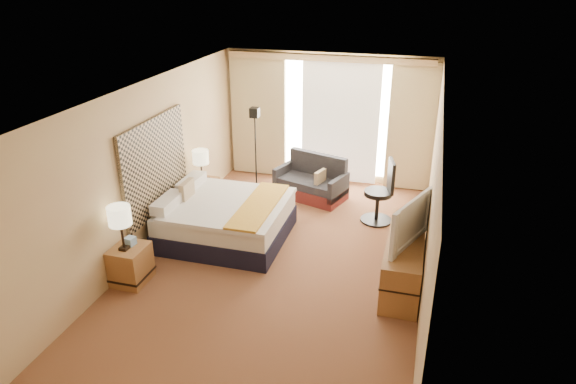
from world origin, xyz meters
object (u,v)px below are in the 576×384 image
(desk_chair, at_px, (382,195))
(loveseat, at_px, (312,184))
(nightstand_right, at_px, (204,194))
(television, at_px, (404,220))
(floor_lamp, at_px, (255,134))
(nightstand_left, at_px, (131,264))
(bed, at_px, (226,219))
(lamp_left, at_px, (119,217))
(media_dresser, at_px, (404,260))
(lamp_right, at_px, (201,158))

(desk_chair, bearing_deg, loveseat, 139.54)
(nightstand_right, bearing_deg, television, -23.17)
(floor_lamp, distance_m, desk_chair, 2.61)
(nightstand_left, xyz_separation_m, nightstand_right, (0.00, 2.50, 0.00))
(bed, distance_m, floor_lamp, 2.00)
(nightstand_right, distance_m, lamp_left, 2.68)
(bed, distance_m, television, 2.99)
(media_dresser, xyz_separation_m, floor_lamp, (-2.98, 2.30, 0.88))
(lamp_left, bearing_deg, television, 15.26)
(lamp_right, bearing_deg, floor_lamp, 51.96)
(bed, xyz_separation_m, lamp_right, (-0.80, 0.88, 0.68))
(nightstand_right, height_order, bed, bed)
(loveseat, distance_m, lamp_right, 2.22)
(nightstand_right, distance_m, lamp_right, 0.74)
(media_dresser, relative_size, television, 1.58)
(media_dresser, bearing_deg, lamp_left, -163.33)
(lamp_right, bearing_deg, desk_chair, 7.38)
(floor_lamp, height_order, lamp_left, floor_lamp)
(nightstand_right, relative_size, floor_lamp, 0.32)
(desk_chair, xyz_separation_m, lamp_right, (-3.17, -0.41, 0.51))
(desk_chair, distance_m, lamp_left, 4.36)
(media_dresser, xyz_separation_m, loveseat, (-1.92, 2.49, -0.08))
(bed, xyz_separation_m, television, (2.84, -0.62, 0.69))
(floor_lamp, bearing_deg, media_dresser, -37.66)
(loveseat, bearing_deg, nightstand_left, -98.85)
(lamp_left, bearing_deg, nightstand_right, 89.55)
(lamp_left, bearing_deg, loveseat, 63.38)
(media_dresser, height_order, lamp_right, lamp_right)
(floor_lamp, bearing_deg, lamp_right, -128.04)
(lamp_right, bearing_deg, lamp_left, -90.64)
(desk_chair, bearing_deg, television, -90.43)
(nightstand_left, bearing_deg, bed, 62.52)
(nightstand_left, relative_size, lamp_right, 0.91)
(nightstand_right, relative_size, media_dresser, 0.31)
(nightstand_left, height_order, loveseat, loveseat)
(floor_lamp, height_order, television, floor_lamp)
(nightstand_left, xyz_separation_m, loveseat, (1.78, 3.54, -0.00))
(nightstand_left, distance_m, lamp_left, 0.78)
(nightstand_left, xyz_separation_m, lamp_right, (0.01, 2.44, 0.74))
(nightstand_left, bearing_deg, desk_chair, 41.89)
(nightstand_left, distance_m, loveseat, 3.96)
(nightstand_right, distance_m, loveseat, 2.06)
(nightstand_left, distance_m, nightstand_right, 2.50)
(lamp_left, distance_m, lamp_right, 2.50)
(nightstand_left, bearing_deg, nightstand_right, 90.00)
(lamp_left, xyz_separation_m, television, (3.67, 1.00, -0.03))
(nightstand_left, bearing_deg, lamp_left, -107.56)
(floor_lamp, height_order, lamp_right, floor_lamp)
(bed, height_order, loveseat, bed)
(floor_lamp, xyz_separation_m, lamp_right, (-0.71, -0.91, -0.21))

